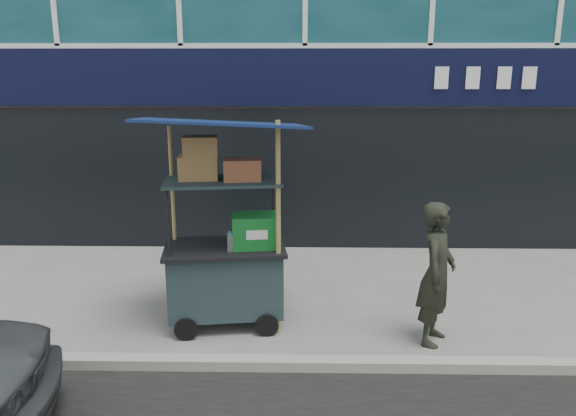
{
  "coord_description": "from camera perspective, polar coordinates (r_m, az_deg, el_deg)",
  "views": [
    {
      "loc": [
        -0.09,
        -5.48,
        3.07
      ],
      "look_at": [
        -0.22,
        1.2,
        1.39
      ],
      "focal_mm": 35.0,
      "sensor_mm": 36.0,
      "label": 1
    }
  ],
  "objects": [
    {
      "name": "vendor_cart",
      "position": [
        6.78,
        -6.27,
        -4.62
      ],
      "size": [
        2.06,
        1.57,
        2.56
      ],
      "rotation": [
        0.0,
        0.0,
        0.13
      ],
      "color": "#1C2B30",
      "rests_on": "ground"
    },
    {
      "name": "ground",
      "position": [
        6.28,
        1.86,
        -15.11
      ],
      "size": [
        80.0,
        80.0,
        0.0
      ],
      "primitive_type": "plane",
      "color": "slate",
      "rests_on": "ground"
    },
    {
      "name": "vendor_man",
      "position": [
        6.53,
        14.88,
        -6.47
      ],
      "size": [
        0.61,
        0.71,
        1.65
      ],
      "primitive_type": "imported",
      "rotation": [
        0.0,
        0.0,
        1.13
      ],
      "color": "black",
      "rests_on": "ground"
    },
    {
      "name": "curb",
      "position": [
        6.08,
        1.89,
        -15.54
      ],
      "size": [
        80.0,
        0.18,
        0.12
      ],
      "primitive_type": "cube",
      "color": "gray",
      "rests_on": "ground"
    }
  ]
}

